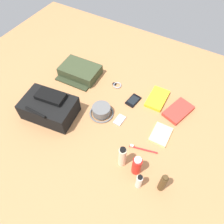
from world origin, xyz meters
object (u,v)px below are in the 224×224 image
object	(u,v)px
bucket_hat	(101,111)
cologne_bottle	(163,183)
travel_guidebook	(157,99)
cell_phone	(133,101)
backpack	(49,107)
toiletry_pouch	(80,71)
notepad	(161,134)
toothpaste_tube	(139,181)
sunscreen_spray	(137,166)
toothbrush	(142,149)
wristwatch	(117,85)
media_player	(120,120)
paperback_novel	(178,111)
lotion_bottle	(122,157)

from	to	relation	value
bucket_hat	cologne_bottle	world-z (taller)	cologne_bottle
travel_guidebook	bucket_hat	bearing A→B (deg)	47.40
bucket_hat	cell_phone	bearing A→B (deg)	-123.57
backpack	toiletry_pouch	world-z (taller)	backpack
notepad	toiletry_pouch	bearing A→B (deg)	-16.00
toiletry_pouch	toothpaste_tube	world-z (taller)	toothpaste_tube
sunscreen_spray	toothbrush	world-z (taller)	sunscreen_spray
toothpaste_tube	cologne_bottle	bearing A→B (deg)	-156.17
wristwatch	notepad	xyz separation A→B (m)	(-0.45, 0.24, 0.00)
media_player	notepad	bearing A→B (deg)	-173.73
paperback_novel	wristwatch	bearing A→B (deg)	-0.99
toiletry_pouch	cell_phone	xyz separation A→B (m)	(-0.48, 0.03, -0.03)
wristwatch	notepad	distance (m)	0.51
toiletry_pouch	sunscreen_spray	size ratio (longest dim) A/B	2.04
cell_phone	wristwatch	distance (m)	0.19
backpack	lotion_bottle	size ratio (longest dim) A/B	2.10
backpack	wristwatch	world-z (taller)	backpack
backpack	toothpaste_tube	bearing A→B (deg)	168.42
cell_phone	toothbrush	xyz separation A→B (m)	(-0.21, 0.31, 0.00)
backpack	notepad	xyz separation A→B (m)	(-0.70, -0.21, -0.06)
backpack	cologne_bottle	size ratio (longest dim) A/B	2.34
cologne_bottle	toothpaste_tube	world-z (taller)	cologne_bottle
paperback_novel	notepad	world-z (taller)	paperback_novel
cell_phone	toothbrush	world-z (taller)	toothbrush
toiletry_pouch	paperback_novel	xyz separation A→B (m)	(-0.78, -0.03, -0.02)
toiletry_pouch	wristwatch	bearing A→B (deg)	-172.25
cologne_bottle	toothbrush	xyz separation A→B (m)	(0.19, -0.16, -0.07)
toothbrush	lotion_bottle	bearing A→B (deg)	65.86
travel_guidebook	media_player	bearing A→B (deg)	63.49
toothpaste_tube	cell_phone	xyz separation A→B (m)	(0.29, -0.52, -0.05)
toothpaste_tube	sunscreen_spray	xyz separation A→B (m)	(0.05, -0.07, 0.01)
bucket_hat	wristwatch	bearing A→B (deg)	-82.36
toothpaste_tube	notepad	bearing A→B (deg)	-87.51
notepad	cologne_bottle	bearing A→B (deg)	110.70
backpack	cologne_bottle	world-z (taller)	same
cologne_bottle	cell_phone	distance (m)	0.62
backpack	wristwatch	bearing A→B (deg)	-119.76
cologne_bottle	wristwatch	xyz separation A→B (m)	(0.58, -0.55, -0.07)
bucket_hat	sunscreen_spray	distance (m)	0.45
bucket_hat	travel_guidebook	size ratio (longest dim) A/B	0.81
cologne_bottle	paperback_novel	size ratio (longest dim) A/B	0.67
cell_phone	toothpaste_tube	bearing A→B (deg)	119.21
toothbrush	notepad	xyz separation A→B (m)	(-0.06, -0.15, 0.00)
bucket_hat	cell_phone	distance (m)	0.25
lotion_bottle	notepad	distance (m)	0.32
lotion_bottle	toothbrush	world-z (taller)	lotion_bottle
toothpaste_tube	media_player	size ratio (longest dim) A/B	1.46
wristwatch	toothbrush	world-z (taller)	toothbrush
media_player	notepad	xyz separation A→B (m)	(-0.28, -0.03, 0.00)
bucket_hat	media_player	distance (m)	0.14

